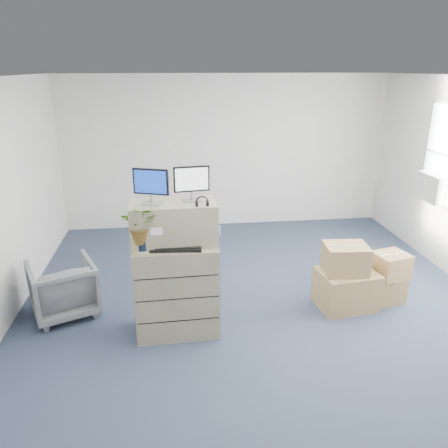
# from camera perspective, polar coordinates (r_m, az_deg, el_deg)

# --- Properties ---
(ground) EXTENTS (7.00, 7.00, 0.00)m
(ground) POSITION_cam_1_polar(r_m,az_deg,el_deg) (5.46, 4.96, -12.38)
(ground) COLOR #2A3A4C
(ground) RESTS_ON ground
(wall_back) EXTENTS (6.00, 0.02, 2.80)m
(wall_back) POSITION_cam_1_polar(r_m,az_deg,el_deg) (8.22, 0.26, 9.32)
(wall_back) COLOR silver
(wall_back) RESTS_ON ground
(ac_unit) EXTENTS (0.24, 0.60, 0.40)m
(ac_unit) POSITION_cam_1_polar(r_m,az_deg,el_deg) (7.27, 25.66, 4.33)
(ac_unit) COLOR silver
(ac_unit) RESTS_ON wall_right
(filing_cabinet_lower) EXTENTS (0.94, 0.59, 1.08)m
(filing_cabinet_lower) POSITION_cam_1_polar(r_m,az_deg,el_deg) (5.03, -6.22, -8.36)
(filing_cabinet_lower) COLOR gray
(filing_cabinet_lower) RESTS_ON ground
(filing_cabinet_upper) EXTENTS (0.94, 0.49, 0.46)m
(filing_cabinet_upper) POSITION_cam_1_polar(r_m,az_deg,el_deg) (4.76, -6.59, 0.14)
(filing_cabinet_upper) COLOR gray
(filing_cabinet_upper) RESTS_ON filing_cabinet_lower
(monitor_left) EXTENTS (0.37, 0.21, 0.38)m
(monitor_left) POSITION_cam_1_polar(r_m,az_deg,el_deg) (4.61, -9.53, 5.12)
(monitor_left) COLOR #99999E
(monitor_left) RESTS_ON filing_cabinet_upper
(monitor_right) EXTENTS (0.39, 0.17, 0.38)m
(monitor_right) POSITION_cam_1_polar(r_m,az_deg,el_deg) (4.67, -4.25, 5.54)
(monitor_right) COLOR #99999E
(monitor_right) RESTS_ON filing_cabinet_upper
(headphones) EXTENTS (0.14, 0.02, 0.14)m
(headphones) POSITION_cam_1_polar(r_m,az_deg,el_deg) (4.55, -2.90, 2.86)
(headphones) COLOR black
(headphones) RESTS_ON filing_cabinet_upper
(keyboard) EXTENTS (0.56, 0.28, 0.03)m
(keyboard) POSITION_cam_1_polar(r_m,az_deg,el_deg) (4.68, -6.25, -3.06)
(keyboard) COLOR black
(keyboard) RESTS_ON filing_cabinet_lower
(mouse) EXTENTS (0.12, 0.08, 0.04)m
(mouse) POSITION_cam_1_polar(r_m,az_deg,el_deg) (4.69, -2.83, -2.81)
(mouse) COLOR silver
(mouse) RESTS_ON filing_cabinet_lower
(water_bottle) EXTENTS (0.07, 0.07, 0.24)m
(water_bottle) POSITION_cam_1_polar(r_m,az_deg,el_deg) (4.80, -6.01, -1.09)
(water_bottle) COLOR #9A9CA2
(water_bottle) RESTS_ON filing_cabinet_lower
(phone_dock) EXTENTS (0.07, 0.06, 0.15)m
(phone_dock) POSITION_cam_1_polar(r_m,az_deg,el_deg) (4.78, -7.20, -2.14)
(phone_dock) COLOR silver
(phone_dock) RESTS_ON filing_cabinet_lower
(external_drive) EXTENTS (0.23, 0.18, 0.07)m
(external_drive) POSITION_cam_1_polar(r_m,az_deg,el_deg) (4.88, -3.08, -1.75)
(external_drive) COLOR black
(external_drive) RESTS_ON filing_cabinet_lower
(tissue_box) EXTENTS (0.29, 0.18, 0.10)m
(tissue_box) POSITION_cam_1_polar(r_m,az_deg,el_deg) (4.83, -2.21, -0.87)
(tissue_box) COLOR #3A8EC8
(tissue_box) RESTS_ON external_drive
(potted_plant) EXTENTS (0.47, 0.50, 0.40)m
(potted_plant) POSITION_cam_1_polar(r_m,az_deg,el_deg) (4.62, -10.73, -0.74)
(potted_plant) COLOR #A0BA96
(potted_plant) RESTS_ON filing_cabinet_lower
(office_chair) EXTENTS (0.94, 0.92, 0.76)m
(office_chair) POSITION_cam_1_polar(r_m,az_deg,el_deg) (5.75, -20.30, -7.57)
(office_chair) COLOR slate
(office_chair) RESTS_ON ground
(cardboard_boxes) EXTENTS (1.34, 1.25, 0.85)m
(cardboard_boxes) POSITION_cam_1_polar(r_m,az_deg,el_deg) (6.01, 17.50, -6.67)
(cardboard_boxes) COLOR olive
(cardboard_boxes) RESTS_ON ground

